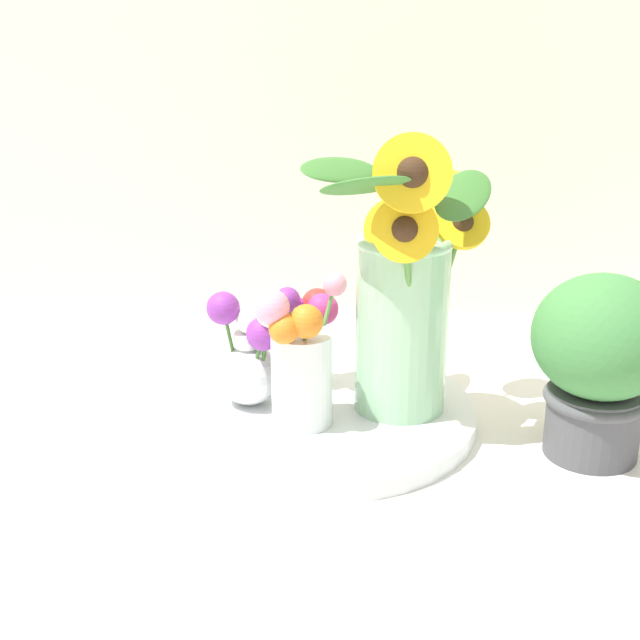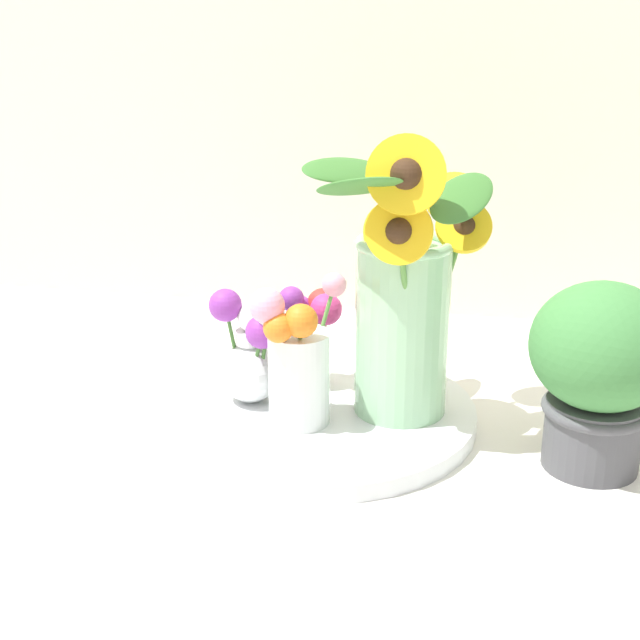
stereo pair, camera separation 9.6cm
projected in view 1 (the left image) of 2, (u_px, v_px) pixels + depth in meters
ground_plane at (331, 441)px, 1.12m from camera, size 6.00×6.00×0.00m
serving_tray at (320, 414)px, 1.17m from camera, size 0.41×0.41×0.02m
mason_jar_sunflowers at (403, 300)px, 1.11m from camera, size 0.26×0.26×0.37m
vase_small_center at (300, 363)px, 1.09m from camera, size 0.11×0.11×0.18m
vase_bulb_right at (249, 356)px, 1.14m from camera, size 0.11×0.09×0.16m
vase_small_back at (304, 334)px, 1.20m from camera, size 0.08×0.07×0.15m
potted_plant at (600, 356)px, 1.05m from camera, size 0.17×0.17×0.23m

